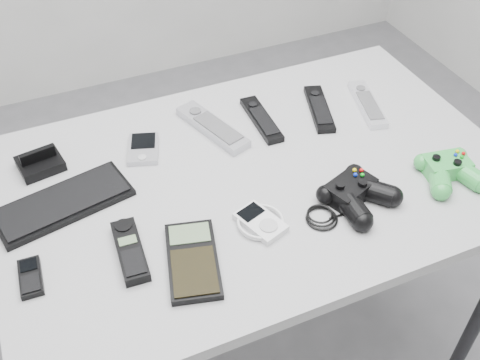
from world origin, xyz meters
name	(u,v)px	position (x,y,z in m)	size (l,w,h in m)	color
floor	(242,349)	(0.00, 0.00, 0.00)	(3.50, 3.50, 0.00)	slate
desk	(255,194)	(0.03, -0.02, 0.73)	(1.19, 0.77, 0.80)	#A0A0A3
pda_keyboard	(63,203)	(-0.40, 0.05, 0.81)	(0.29, 0.12, 0.02)	black
dock_bracket	(39,159)	(-0.43, 0.20, 0.82)	(0.10, 0.09, 0.05)	black
pda	(143,148)	(-0.19, 0.16, 0.81)	(0.07, 0.11, 0.02)	#ADADB4
remote_silver_a	(212,126)	(-0.01, 0.17, 0.81)	(0.06, 0.23, 0.03)	#ADADB4
remote_black_a	(261,119)	(0.12, 0.15, 0.81)	(0.04, 0.19, 0.02)	black
remote_black_b	(319,108)	(0.28, 0.14, 0.81)	(0.05, 0.20, 0.02)	black
remote_silver_b	(367,103)	(0.41, 0.10, 0.81)	(0.05, 0.20, 0.02)	silver
mobile_phone	(30,277)	(-0.50, -0.13, 0.81)	(0.04, 0.09, 0.02)	black
cordless_handset	(130,250)	(-0.31, -0.14, 0.81)	(0.05, 0.16, 0.03)	black
calculator	(193,260)	(-0.20, -0.21, 0.81)	(0.10, 0.19, 0.02)	black
mp3_player	(260,222)	(-0.03, -0.17, 0.81)	(0.10, 0.11, 0.02)	silver
controller_black	(356,192)	(0.19, -0.19, 0.82)	(0.26, 0.16, 0.05)	black
controller_green	(450,169)	(0.43, -0.21, 0.82)	(0.14, 0.15, 0.05)	green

